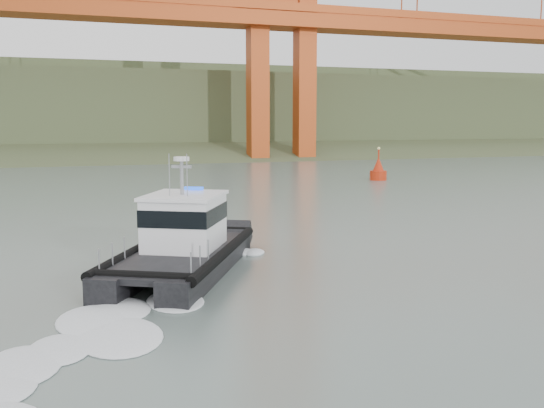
# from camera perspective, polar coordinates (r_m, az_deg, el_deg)

# --- Properties ---
(ground) EXTENTS (400.00, 400.00, 0.00)m
(ground) POSITION_cam_1_polar(r_m,az_deg,el_deg) (22.32, 12.03, -8.73)
(ground) COLOR slate
(ground) RESTS_ON ground
(headlands) EXTENTS (500.00, 105.36, 27.12)m
(headlands) POSITION_cam_1_polar(r_m,az_deg,el_deg) (144.28, -14.36, 7.85)
(headlands) COLOR #404D2C
(headlands) RESTS_ON ground
(patrol_boat) EXTENTS (8.14, 10.85, 5.00)m
(patrol_boat) POSITION_cam_1_polar(r_m,az_deg,el_deg) (25.72, -8.39, -3.57)
(patrol_boat) COLOR black
(patrol_boat) RESTS_ON ground
(nav_buoy) EXTENTS (1.80, 1.80, 3.76)m
(nav_buoy) POSITION_cam_1_polar(r_m,az_deg,el_deg) (66.29, 9.97, 3.09)
(nav_buoy) COLOR red
(nav_buoy) RESTS_ON ground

